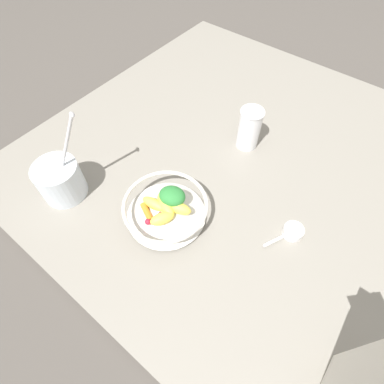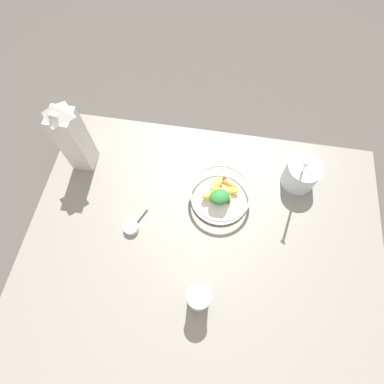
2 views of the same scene
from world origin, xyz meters
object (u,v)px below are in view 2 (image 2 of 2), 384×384
Objects in this scene: fruit_bowl at (220,194)px; drinking_cup at (199,298)px; milk_carton at (72,137)px; yogurt_tub at (301,174)px.

drinking_cup reaches higher than fruit_bowl.
milk_carton is 1.21× the size of yogurt_tub.
fruit_bowl is 0.29m from yogurt_tub.
milk_carton is 0.65m from drinking_cup.
milk_carton reaches higher than yogurt_tub.
fruit_bowl is 0.70× the size of milk_carton.
yogurt_tub is 0.54m from drinking_cup.
drinking_cup is at bearing -122.32° from yogurt_tub.
milk_carton is at bearing 171.45° from fruit_bowl.
fruit_bowl is at bearing 86.19° from drinking_cup.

